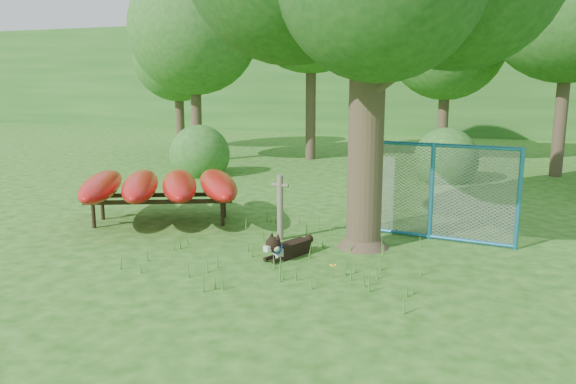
% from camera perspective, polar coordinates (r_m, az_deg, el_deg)
% --- Properties ---
extents(ground, '(80.00, 80.00, 0.00)m').
position_cam_1_polar(ground, '(8.40, -4.21, -8.12)').
color(ground, '#1F5511').
rests_on(ground, ground).
extents(wooden_post, '(0.32, 0.11, 1.16)m').
position_cam_1_polar(wooden_post, '(9.88, -0.80, -1.41)').
color(wooden_post, '#665E4D').
rests_on(wooden_post, ground).
extents(kayak_rack, '(4.11, 3.70, 0.98)m').
position_cam_1_polar(kayak_rack, '(11.34, -12.87, 0.66)').
color(kayak_rack, black).
rests_on(kayak_rack, ground).
extents(husky_dog, '(0.56, 1.00, 0.47)m').
position_cam_1_polar(husky_dog, '(8.98, -0.21, -5.67)').
color(husky_dog, black).
rests_on(husky_dog, ground).
extents(fence_section, '(2.94, 0.40, 2.87)m').
position_cam_1_polar(fence_section, '(10.19, 14.37, 0.06)').
color(fence_section, teal).
rests_on(fence_section, ground).
extents(wildflower_clump, '(0.10, 0.10, 0.21)m').
position_cam_1_polar(wildflower_clump, '(8.11, 4.55, -7.56)').
color(wildflower_clump, '#417F29').
rests_on(wildflower_clump, ground).
extents(bg_tree_a, '(4.40, 4.40, 6.70)m').
position_cam_1_polar(bg_tree_a, '(19.88, -9.55, 16.00)').
color(bg_tree_a, '#3D3021').
rests_on(bg_tree_a, ground).
extents(bg_tree_c, '(4.00, 4.00, 6.12)m').
position_cam_1_polar(bg_tree_c, '(20.31, 15.87, 14.56)').
color(bg_tree_c, '#3D3021').
rests_on(bg_tree_c, ground).
extents(bg_tree_f, '(3.60, 3.60, 5.55)m').
position_cam_1_polar(bg_tree_f, '(23.68, -11.14, 13.32)').
color(bg_tree_f, '#3D3021').
rests_on(bg_tree_f, ground).
extents(shrub_left, '(1.80, 1.80, 1.80)m').
position_cam_1_polar(shrub_left, '(17.12, -8.90, 1.75)').
color(shrub_left, '#245C1E').
rests_on(shrub_left, ground).
extents(shrub_mid, '(1.80, 1.80, 1.80)m').
position_cam_1_polar(shrub_mid, '(16.47, 15.61, 1.10)').
color(shrub_mid, '#245C1E').
rests_on(shrub_mid, ground).
extents(wooded_hillside, '(80.00, 12.00, 6.00)m').
position_cam_1_polar(wooded_hillside, '(35.34, 15.48, 11.18)').
color(wooded_hillside, '#245C1E').
rests_on(wooded_hillside, ground).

